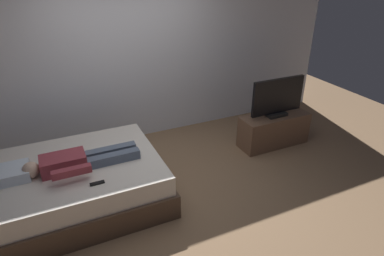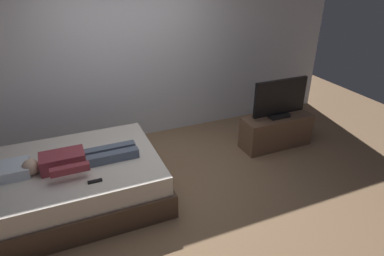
{
  "view_description": "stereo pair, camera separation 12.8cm",
  "coord_description": "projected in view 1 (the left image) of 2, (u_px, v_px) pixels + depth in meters",
  "views": [
    {
      "loc": [
        -1.19,
        -3.23,
        2.64
      ],
      "look_at": [
        0.44,
        0.26,
        0.69
      ],
      "focal_mm": 31.18,
      "sensor_mm": 36.0,
      "label": 1
    },
    {
      "loc": [
        -1.07,
        -3.28,
        2.64
      ],
      "look_at": [
        0.44,
        0.26,
        0.69
      ],
      "focal_mm": 31.18,
      "sensor_mm": 36.0,
      "label": 2
    }
  ],
  "objects": [
    {
      "name": "remote",
      "position": [
        97.0,
        183.0,
        3.48
      ],
      "size": [
        0.15,
        0.04,
        0.02
      ],
      "primitive_type": "cube",
      "color": "black",
      "rests_on": "bed"
    },
    {
      "name": "back_wall",
      "position": [
        151.0,
        50.0,
        5.12
      ],
      "size": [
        6.4,
        0.1,
        2.8
      ],
      "primitive_type": "cube",
      "color": "silver",
      "rests_on": "ground"
    },
    {
      "name": "ground_plane",
      "position": [
        170.0,
        191.0,
        4.25
      ],
      "size": [
        10.0,
        10.0,
        0.0
      ],
      "primitive_type": "plane",
      "color": "#8C6B4C"
    },
    {
      "name": "tv_stand",
      "position": [
        274.0,
        130.0,
        5.23
      ],
      "size": [
        1.1,
        0.4,
        0.5
      ],
      "primitive_type": "cube",
      "color": "brown",
      "rests_on": "ground"
    },
    {
      "name": "person",
      "position": [
        76.0,
        162.0,
        3.72
      ],
      "size": [
        1.26,
        0.46,
        0.18
      ],
      "color": "#993842",
      "rests_on": "bed"
    },
    {
      "name": "bed",
      "position": [
        77.0,
        184.0,
        3.94
      ],
      "size": [
        2.01,
        1.55,
        0.54
      ],
      "color": "brown",
      "rests_on": "ground"
    },
    {
      "name": "pillow",
      "position": [
        5.0,
        175.0,
        3.53
      ],
      "size": [
        0.48,
        0.34,
        0.12
      ],
      "primitive_type": "cube",
      "color": "white",
      "rests_on": "bed"
    },
    {
      "name": "tv",
      "position": [
        277.0,
        98.0,
        4.99
      ],
      "size": [
        0.88,
        0.2,
        0.59
      ],
      "color": "black",
      "rests_on": "tv_stand"
    }
  ]
}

